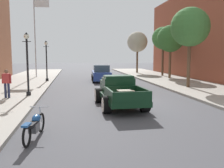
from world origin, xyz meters
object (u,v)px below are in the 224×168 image
object	(u,v)px
street_tree_third	(163,38)
pedestrian_sidewalk_left	(7,82)
hotrod_truck_dark_green	(119,91)
car_background_blue	(101,74)
flagpole	(37,27)
street_lamp_near	(27,59)
street_lamp_far	(46,58)
motorcycle_parked	(35,125)
street_tree_nearest	(190,27)
street_tree_farthest	(137,42)
street_tree_second	(171,39)

from	to	relation	value
street_tree_third	pedestrian_sidewalk_left	bearing A→B (deg)	-136.23
street_tree_third	hotrod_truck_dark_green	bearing A→B (deg)	-117.10
car_background_blue	flagpole	bearing A→B (deg)	143.92
street_lamp_near	pedestrian_sidewalk_left	bearing A→B (deg)	-143.49
street_lamp_far	motorcycle_parked	bearing A→B (deg)	-85.59
hotrod_truck_dark_green	street_lamp_far	distance (m)	13.15
hotrod_truck_dark_green	motorcycle_parked	world-z (taller)	hotrod_truck_dark_green
street_lamp_far	street_tree_nearest	size ratio (longest dim) A/B	0.63
motorcycle_parked	car_background_blue	distance (m)	17.45
street_lamp_far	hotrod_truck_dark_green	bearing A→B (deg)	-68.30
street_lamp_near	street_tree_nearest	xyz separation A→B (m)	(11.60, 2.31, 2.34)
street_lamp_far	flagpole	bearing A→B (deg)	106.34
car_background_blue	street_lamp_near	size ratio (longest dim) A/B	1.13
street_lamp_near	flagpole	bearing A→B (deg)	95.15
street_lamp_far	flagpole	world-z (taller)	flagpole
street_tree_third	street_tree_farthest	bearing A→B (deg)	107.45
hotrod_truck_dark_green	flagpole	world-z (taller)	flagpole
car_background_blue	street_tree_third	size ratio (longest dim) A/B	0.75
motorcycle_parked	street_lamp_near	bearing A→B (deg)	100.85
street_tree_second	motorcycle_parked	bearing A→B (deg)	-122.93
hotrod_truck_dark_green	flagpole	xyz separation A→B (m)	(-6.32, 17.21, 5.02)
street_tree_nearest	street_tree_second	xyz separation A→B (m)	(1.45, 7.45, -0.37)
pedestrian_sidewalk_left	street_tree_nearest	xyz separation A→B (m)	(12.66, 3.09, 3.64)
car_background_blue	street_tree_second	distance (m)	8.38
street_lamp_far	street_tree_third	bearing A→B (deg)	18.18
street_tree_nearest	street_tree_second	distance (m)	7.60
car_background_blue	street_tree_second	world-z (taller)	street_tree_second
pedestrian_sidewalk_left	street_tree_farthest	world-z (taller)	street_tree_farthest
street_lamp_far	street_tree_nearest	bearing A→B (deg)	-29.76
hotrod_truck_dark_green	street_lamp_far	xyz separation A→B (m)	(-4.82, 12.12, 1.63)
pedestrian_sidewalk_left	street_tree_farthest	distance (m)	23.57
street_lamp_far	street_tree_third	distance (m)	14.13
motorcycle_parked	car_background_blue	xyz separation A→B (m)	(3.98, 16.98, 0.33)
street_tree_farthest	flagpole	bearing A→B (deg)	-159.68
pedestrian_sidewalk_left	street_tree_farthest	bearing A→B (deg)	56.69
car_background_blue	street_tree_second	size ratio (longest dim) A/B	0.77
street_lamp_near	flagpole	distance (m)	14.36
street_lamp_far	street_tree_second	bearing A→B (deg)	4.25
car_background_blue	pedestrian_sidewalk_left	size ratio (longest dim) A/B	2.65
pedestrian_sidewalk_left	street_lamp_near	xyz separation A→B (m)	(1.06, 0.79, 1.30)
hotrod_truck_dark_green	street_tree_third	distance (m)	18.90
pedestrian_sidewalk_left	street_tree_second	size ratio (longest dim) A/B	0.29
street_tree_third	street_tree_second	bearing A→B (deg)	-97.33
flagpole	street_tree_second	world-z (taller)	flagpole
pedestrian_sidewalk_left	motorcycle_parked	bearing A→B (deg)	-70.25
car_background_blue	street_tree_nearest	world-z (taller)	street_tree_nearest
pedestrian_sidewalk_left	hotrod_truck_dark_green	bearing A→B (deg)	-22.43
hotrod_truck_dark_green	flagpole	size ratio (longest dim) A/B	0.54
hotrod_truck_dark_green	pedestrian_sidewalk_left	xyz separation A→B (m)	(-6.12, 2.53, 0.33)
hotrod_truck_dark_green	street_tree_third	world-z (taller)	street_tree_third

